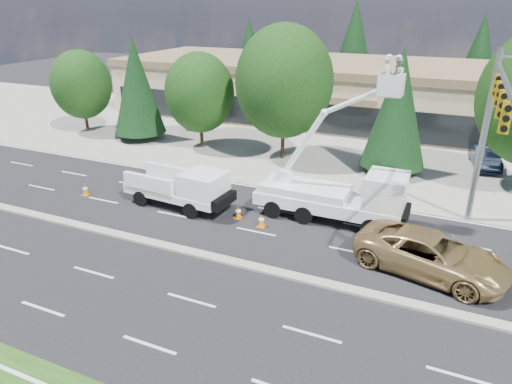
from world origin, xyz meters
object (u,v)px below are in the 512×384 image
at_px(bucket_truck, 344,189).
at_px(minivan, 431,254).
at_px(utility_pickup, 183,191).
at_px(signal_mast, 491,119).

bearing_deg(bucket_truck, minivan, -35.09).
bearing_deg(minivan, utility_pickup, 96.98).
distance_m(signal_mast, utility_pickup, 16.18).
relative_size(utility_pickup, minivan, 0.96).
height_order(signal_mast, minivan, signal_mast).
height_order(utility_pickup, minivan, utility_pickup).
relative_size(signal_mast, utility_pickup, 1.63).
bearing_deg(bucket_truck, signal_mast, 8.26).
bearing_deg(utility_pickup, minivan, -2.21).
relative_size(signal_mast, minivan, 1.57).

